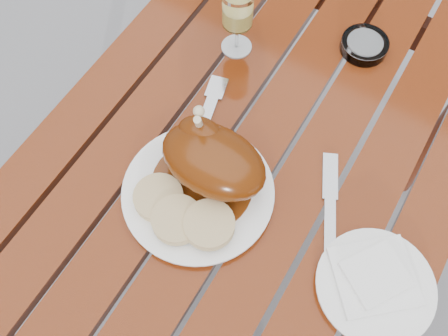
# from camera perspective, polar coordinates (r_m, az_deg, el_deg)

# --- Properties ---
(ground) EXTENTS (60.00, 60.00, 0.00)m
(ground) POSITION_cam_1_polar(r_m,az_deg,el_deg) (1.67, 1.71, -10.96)
(ground) COLOR slate
(ground) RESTS_ON ground
(table) EXTENTS (0.80, 1.20, 0.75)m
(table) POSITION_cam_1_polar(r_m,az_deg,el_deg) (1.31, 2.15, -6.50)
(table) COLOR maroon
(table) RESTS_ON ground
(dinner_plate) EXTENTS (0.31, 0.31, 0.02)m
(dinner_plate) POSITION_cam_1_polar(r_m,az_deg,el_deg) (0.93, -2.97, -2.86)
(dinner_plate) COLOR white
(dinner_plate) RESTS_ON table
(roast_duck) EXTENTS (0.20, 0.19, 0.14)m
(roast_duck) POSITION_cam_1_polar(r_m,az_deg,el_deg) (0.89, -1.47, 1.13)
(roast_duck) COLOR #5A250A
(roast_duck) RESTS_ON dinner_plate
(bread_dumplings) EXTENTS (0.20, 0.11, 0.03)m
(bread_dumplings) POSITION_cam_1_polar(r_m,az_deg,el_deg) (0.89, -4.91, -5.23)
(bread_dumplings) COLOR tan
(bread_dumplings) RESTS_ON dinner_plate
(wine_glass) EXTENTS (0.07, 0.07, 0.16)m
(wine_glass) POSITION_cam_1_polar(r_m,az_deg,el_deg) (1.07, 1.53, 16.36)
(wine_glass) COLOR #F5E26F
(wine_glass) RESTS_ON table
(side_plate) EXTENTS (0.27, 0.27, 0.02)m
(side_plate) POSITION_cam_1_polar(r_m,az_deg,el_deg) (0.91, 16.88, -12.82)
(side_plate) COLOR white
(side_plate) RESTS_ON table
(napkin) EXTENTS (0.18, 0.18, 0.01)m
(napkin) POSITION_cam_1_polar(r_m,az_deg,el_deg) (0.90, 16.78, -11.77)
(napkin) COLOR white
(napkin) RESTS_ON side_plate
(ashtray) EXTENTS (0.11, 0.11, 0.03)m
(ashtray) POSITION_cam_1_polar(r_m,az_deg,el_deg) (1.15, 15.73, 13.35)
(ashtray) COLOR #B2B7BC
(ashtray) RESTS_ON table
(fork) EXTENTS (0.07, 0.19, 0.01)m
(fork) POSITION_cam_1_polar(r_m,az_deg,el_deg) (1.01, -2.29, 5.31)
(fork) COLOR gray
(fork) RESTS_ON table
(knife) EXTENTS (0.11, 0.20, 0.01)m
(knife) POSITION_cam_1_polar(r_m,az_deg,el_deg) (0.93, 12.00, -6.28)
(knife) COLOR gray
(knife) RESTS_ON table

